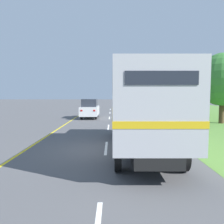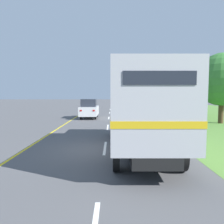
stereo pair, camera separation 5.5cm
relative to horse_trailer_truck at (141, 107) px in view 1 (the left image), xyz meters
name	(u,v)px [view 1 (the left image)]	position (x,y,z in m)	size (l,w,h in m)	color
ground_plane	(106,149)	(-1.56, 0.30, -2.01)	(200.00, 200.00, 0.00)	#515154
edge_line_yellow	(75,118)	(-5.26, 13.64, -2.01)	(0.12, 56.62, 0.01)	yellow
centre_dash_near	(106,148)	(-1.56, 0.60, -2.01)	(0.12, 2.60, 0.01)	white
centre_dash_mid_a	(108,127)	(-1.56, 7.20, -2.01)	(0.12, 2.60, 0.01)	white
centre_dash_mid_b	(109,118)	(-1.56, 13.80, -2.01)	(0.12, 2.60, 0.01)	white
centre_dash_far	(110,113)	(-1.56, 20.40, -2.01)	(0.12, 2.60, 0.01)	white
centre_dash_farthest	(110,109)	(-1.56, 27.00, -2.01)	(0.12, 2.60, 0.01)	white
horse_trailer_truck	(141,107)	(0.00, 0.00, 0.00)	(2.56, 8.64, 3.59)	black
lead_car_white	(90,109)	(-3.66, 13.61, -0.99)	(1.80, 4.04, 2.05)	black
highway_sign	(193,102)	(4.61, 6.11, -0.02)	(1.80, 0.09, 3.07)	#9E9EA3
roadside_tree_near	(223,80)	(8.38, 9.47, 1.82)	(4.59, 4.59, 6.13)	#4C3823
roadside_tree_mid	(206,86)	(10.02, 16.50, 1.52)	(3.11, 3.11, 5.11)	brown
roadside_tree_far	(163,85)	(6.63, 23.97, 1.99)	(4.25, 4.25, 6.13)	#4C3823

